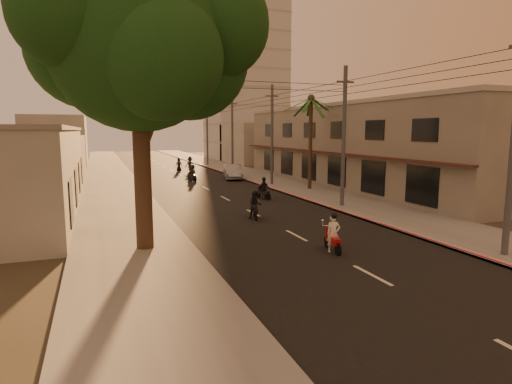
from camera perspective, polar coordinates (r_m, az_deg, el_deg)
ground at (r=18.81m, az=8.07°, el=-7.20°), size 160.00×160.00×0.00m
road at (r=37.28m, az=-6.73°, el=0.51°), size 10.00×140.00×0.02m
sidewalk_right at (r=39.71m, az=3.84°, el=1.09°), size 5.00×140.00×0.12m
sidewalk_left at (r=36.26m, az=-18.32°, el=0.01°), size 5.00×140.00×0.12m
curb_stripe at (r=34.20m, az=3.61°, el=0.01°), size 0.20×60.00×0.20m
shophouse_row at (r=40.81m, az=13.40°, el=6.14°), size 8.80×34.20×7.30m
left_building at (r=30.45m, az=-30.36°, el=2.62°), size 8.20×24.20×5.20m
distant_tower at (r=76.57m, az=-1.52°, el=14.99°), size 12.10×12.10×28.00m
broadleaf_tree at (r=18.50m, az=-14.30°, el=18.88°), size 9.60×8.70×12.10m
palm_tree at (r=36.09m, az=7.35°, el=11.61°), size 5.00×5.00×8.20m
utility_poles at (r=38.91m, az=2.15°, el=10.51°), size 1.20×48.26×9.00m
filler_right at (r=65.03m, az=0.00°, el=6.48°), size 8.00×14.00×6.00m
filler_left_near at (r=50.26m, az=-26.52°, el=4.19°), size 8.00×14.00×4.40m
filler_left_far at (r=68.12m, az=-25.05°, el=6.21°), size 8.00×14.00×7.00m
scooter_red at (r=17.91m, az=10.25°, el=-5.60°), size 0.74×1.70×1.67m
scooter_mid_a at (r=24.11m, az=-0.13°, el=-1.85°), size 1.07×1.66×1.66m
scooter_mid_b at (r=31.01m, az=1.04°, el=0.38°), size 1.13×1.62×1.64m
scooter_far_a at (r=42.45m, az=-8.47°, el=2.42°), size 1.04×1.64×1.65m
scooter_far_b at (r=51.49m, az=-8.79°, el=3.56°), size 1.31×1.96×1.93m
parked_car at (r=43.94m, az=-3.12°, el=2.71°), size 3.47×5.29×1.53m
scooter_far_c at (r=52.72m, az=-10.24°, el=3.52°), size 0.98×1.74×1.72m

